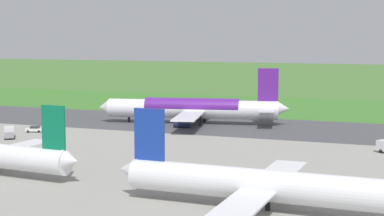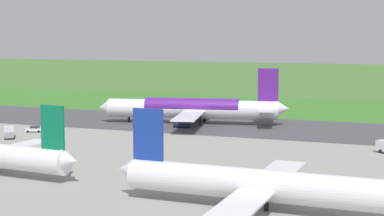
% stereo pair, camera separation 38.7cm
% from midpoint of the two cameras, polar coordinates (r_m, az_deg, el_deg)
% --- Properties ---
extents(ground_plane, '(800.00, 800.00, 0.00)m').
position_cam_midpoint_polar(ground_plane, '(176.28, -3.45, -1.30)').
color(ground_plane, '#477233').
extents(runway_asphalt, '(600.00, 36.69, 0.06)m').
position_cam_midpoint_polar(runway_asphalt, '(176.28, -3.45, -1.29)').
color(runway_asphalt, '#47474C').
rests_on(runway_asphalt, ground).
extents(grass_verge_foreground, '(600.00, 80.00, 0.04)m').
position_cam_midpoint_polar(grass_verge_foreground, '(214.97, 1.10, 0.16)').
color(grass_verge_foreground, '#3C782B').
rests_on(grass_verge_foreground, ground).
extents(airliner_main, '(53.79, 44.31, 15.88)m').
position_cam_midpoint_polar(airliner_main, '(171.32, 0.19, -0.05)').
color(airliner_main, white).
rests_on(airliner_main, ground).
extents(airliner_parked_near, '(47.02, 38.39, 13.75)m').
position_cam_midpoint_polar(airliner_parked_near, '(86.99, 6.93, -7.13)').
color(airliner_parked_near, white).
rests_on(airliner_parked_near, ground).
extents(service_truck_baggage, '(5.31, 5.97, 2.65)m').
position_cam_midpoint_polar(service_truck_baggage, '(154.23, -16.63, -2.19)').
color(service_truck_baggage, gray).
rests_on(service_truck_baggage, ground).
extents(service_car_ops, '(4.56, 3.08, 1.62)m').
position_cam_midpoint_polar(service_car_ops, '(162.00, -14.42, -1.91)').
color(service_car_ops, silver).
rests_on(service_car_ops, ground).
extents(no_stopping_sign, '(0.60, 0.10, 2.89)m').
position_cam_midpoint_polar(no_stopping_sign, '(210.78, 2.50, 0.48)').
color(no_stopping_sign, slate).
rests_on(no_stopping_sign, ground).
extents(traffic_cone_orange, '(0.40, 0.40, 0.55)m').
position_cam_midpoint_polar(traffic_cone_orange, '(218.21, 1.12, 0.32)').
color(traffic_cone_orange, orange).
rests_on(traffic_cone_orange, ground).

